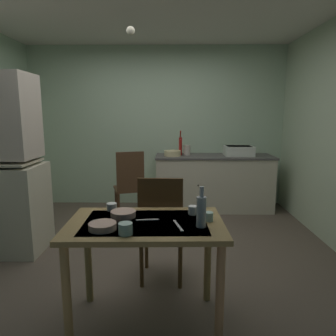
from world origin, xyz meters
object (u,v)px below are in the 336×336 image
(chair_far_side, at_px, (161,228))
(hand_pump, at_px, (180,144))
(dining_table, at_px, (146,238))
(chair_by_counter, at_px, (130,185))
(hutch_cabinet, at_px, (0,171))
(teacup_cream, at_px, (193,210))
(sink_basin, at_px, (239,151))
(serving_bowl_wide, at_px, (123,214))
(mixing_bowl_counter, at_px, (172,153))
(glass_bottle, at_px, (201,211))

(chair_far_side, bearing_deg, hand_pump, 84.20)
(dining_table, distance_m, chair_by_counter, 2.22)
(hutch_cabinet, relative_size, hand_pump, 4.96)
(teacup_cream, bearing_deg, sink_basin, 70.99)
(hutch_cabinet, distance_m, hand_pump, 2.56)
(dining_table, xyz_separation_m, serving_bowl_wide, (-0.17, 0.11, 0.14))
(chair_far_side, distance_m, chair_by_counter, 1.69)
(hutch_cabinet, bearing_deg, mixing_bowl_counter, 38.43)
(sink_basin, relative_size, teacup_cream, 6.15)
(chair_far_side, bearing_deg, dining_table, -99.42)
(sink_basin, bearing_deg, chair_by_counter, -160.62)
(sink_basin, relative_size, mixing_bowl_counter, 1.70)
(hand_pump, height_order, glass_bottle, hand_pump)
(serving_bowl_wide, bearing_deg, mixing_bowl_counter, 81.99)
(hand_pump, height_order, chair_by_counter, hand_pump)
(chair_far_side, bearing_deg, teacup_cream, -57.03)
(sink_basin, bearing_deg, dining_table, -114.10)
(hutch_cabinet, relative_size, mixing_bowl_counter, 7.50)
(serving_bowl_wide, relative_size, teacup_cream, 2.54)
(sink_basin, bearing_deg, serving_bowl_wide, -117.95)
(dining_table, xyz_separation_m, chair_by_counter, (-0.41, 2.18, -0.13))
(hutch_cabinet, height_order, teacup_cream, hutch_cabinet)
(sink_basin, relative_size, glass_bottle, 1.61)
(hutch_cabinet, distance_m, chair_by_counter, 1.64)
(mixing_bowl_counter, xyz_separation_m, glass_bottle, (0.19, -2.79, -0.02))
(sink_basin, distance_m, chair_far_side, 2.51)
(hutch_cabinet, bearing_deg, hand_pump, 38.35)
(mixing_bowl_counter, relative_size, chair_far_side, 0.26)
(serving_bowl_wide, relative_size, glass_bottle, 0.66)
(mixing_bowl_counter, relative_size, teacup_cream, 3.61)
(sink_basin, relative_size, chair_by_counter, 0.44)
(glass_bottle, bearing_deg, hand_pump, 91.17)
(mixing_bowl_counter, xyz_separation_m, dining_table, (-0.19, -2.70, -0.25))
(hutch_cabinet, height_order, chair_far_side, hutch_cabinet)
(dining_table, relative_size, chair_far_side, 1.11)
(hutch_cabinet, relative_size, chair_by_counter, 1.92)
(hand_pump, distance_m, chair_far_side, 2.31)
(hand_pump, height_order, dining_table, hand_pump)
(teacup_cream, bearing_deg, hand_pump, 90.49)
(mixing_bowl_counter, bearing_deg, serving_bowl_wide, -98.01)
(dining_table, relative_size, chair_by_counter, 1.09)
(dining_table, height_order, serving_bowl_wide, serving_bowl_wide)
(sink_basin, bearing_deg, mixing_bowl_counter, -177.24)
(sink_basin, distance_m, dining_table, 3.03)
(sink_basin, height_order, teacup_cream, sink_basin)
(mixing_bowl_counter, height_order, chair_far_side, chair_far_side)
(serving_bowl_wide, bearing_deg, hutch_cabinet, 143.86)
(hand_pump, distance_m, glass_bottle, 2.89)
(hand_pump, bearing_deg, chair_far_side, -95.80)
(mixing_bowl_counter, bearing_deg, teacup_cream, -86.64)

